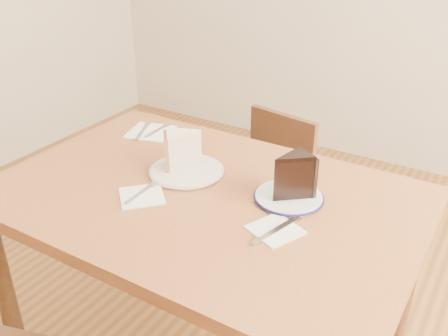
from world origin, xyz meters
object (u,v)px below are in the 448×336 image
table (204,222)px  chair_far (263,196)px  chocolate_cake (290,178)px  carrot_cake (185,151)px  plate_cream (187,171)px  plate_navy (289,197)px

table → chair_far: (-0.09, 0.58, -0.24)m
table → chocolate_cake: 0.29m
carrot_cake → chocolate_cake: 0.35m
plate_cream → plate_navy: same height
table → plate_cream: 0.17m
chocolate_cake → plate_navy: bearing=-34.5°
chair_far → chocolate_cake: chocolate_cake is taller
chair_far → table: bearing=109.6°
table → chair_far: size_ratio=1.62×
chocolate_cake → carrot_cake: bearing=30.5°
chair_far → chocolate_cake: 0.71m
plate_cream → chocolate_cake: bearing=2.4°
plate_cream → chocolate_cake: (0.34, 0.01, 0.06)m
plate_navy → carrot_cake: 0.35m
plate_navy → chair_far: bearing=123.4°
plate_cream → plate_navy: bearing=3.7°
plate_navy → plate_cream: bearing=-176.3°
chocolate_cake → plate_cream: bearing=32.8°
plate_cream → carrot_cake: bearing=135.6°
plate_cream → table: bearing=-33.8°
chair_far → chocolate_cake: (0.32, -0.49, 0.41)m
table → plate_cream: (-0.11, 0.07, 0.10)m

